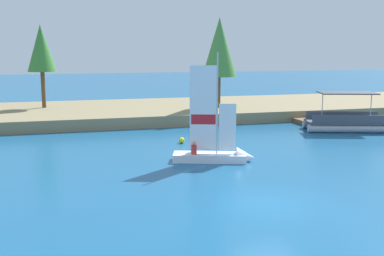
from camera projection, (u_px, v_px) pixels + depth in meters
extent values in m
plane|color=#195684|center=(267.00, 204.00, 18.12)|extent=(200.00, 200.00, 0.00)
cube|color=#897A56|center=(152.00, 111.00, 41.60)|extent=(80.00, 12.94, 0.90)
cylinder|color=brown|center=(43.00, 90.00, 40.31)|extent=(0.34, 0.34, 3.12)
cone|color=#387F33|center=(41.00, 48.00, 39.71)|extent=(2.42, 2.42, 3.99)
cylinder|color=brown|center=(219.00, 92.00, 40.34)|extent=(0.26, 0.26, 2.70)
cone|color=#47893D|center=(219.00, 47.00, 39.69)|extent=(2.95, 2.95, 5.00)
cube|color=brown|center=(312.00, 122.00, 36.90)|extent=(1.92, 4.30, 0.38)
cube|color=white|center=(209.00, 157.00, 25.00)|extent=(4.08, 2.39, 0.42)
cone|color=white|center=(246.00, 158.00, 24.91)|extent=(1.27, 1.38, 1.13)
cylinder|color=#B7B7BC|center=(217.00, 104.00, 24.49)|extent=(0.08, 0.08, 5.37)
cube|color=white|center=(203.00, 108.00, 24.56)|extent=(1.39, 0.47, 4.44)
cube|color=red|center=(203.00, 119.00, 24.66)|extent=(1.26, 0.43, 0.53)
cube|color=white|center=(227.00, 127.00, 24.68)|extent=(0.87, 0.31, 2.50)
cylinder|color=#B7B7BC|center=(203.00, 149.00, 24.94)|extent=(1.40, 0.50, 0.06)
cube|color=red|center=(194.00, 150.00, 24.68)|extent=(0.33, 0.28, 0.50)
sphere|color=tan|center=(194.00, 143.00, 24.62)|extent=(0.20, 0.20, 0.20)
cube|color=#338CCC|center=(194.00, 148.00, 25.23)|extent=(0.33, 0.28, 0.45)
sphere|color=tan|center=(194.00, 142.00, 25.18)|extent=(0.20, 0.20, 0.20)
cylinder|color=#B2B2B7|center=(342.00, 124.00, 35.23)|extent=(5.81, 2.31, 0.60)
cylinder|color=#B2B2B7|center=(349.00, 129.00, 33.42)|extent=(5.81, 2.31, 0.60)
cube|color=#474C56|center=(346.00, 122.00, 34.26)|extent=(6.12, 3.99, 0.10)
cube|color=#474C56|center=(342.00, 115.00, 35.31)|extent=(5.21, 1.69, 0.60)
cube|color=#474C56|center=(351.00, 119.00, 33.10)|extent=(5.21, 1.69, 0.60)
cylinder|color=#B2B2B7|center=(371.00, 107.00, 34.03)|extent=(0.06, 0.06, 2.05)
cylinder|color=#B2B2B7|center=(322.00, 107.00, 34.14)|extent=(0.06, 0.06, 2.05)
cube|color=#333842|center=(347.00, 93.00, 33.90)|extent=(4.47, 3.27, 0.08)
sphere|color=yellow|center=(182.00, 140.00, 29.73)|extent=(0.38, 0.38, 0.38)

